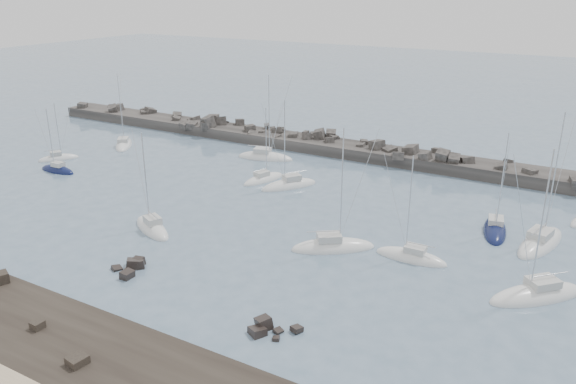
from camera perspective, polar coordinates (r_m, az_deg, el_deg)
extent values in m
plane|color=slate|center=(61.45, -7.03, -5.25)|extent=(400.00, 400.00, 0.00)
cube|color=black|center=(48.18, -23.22, -14.78)|extent=(140.00, 12.00, 0.70)
cube|color=black|center=(58.99, -27.16, -7.76)|extent=(1.73, 1.70, 1.00)
cube|color=black|center=(50.60, -24.10, -12.22)|extent=(0.92, 0.97, 0.63)
cube|color=black|center=(45.40, -20.61, -15.70)|extent=(1.46, 1.53, 0.63)
cube|color=black|center=(58.29, -17.00, -7.48)|extent=(1.25, 1.23, 0.78)
cube|color=black|center=(56.35, -16.02, -8.17)|extent=(1.09, 1.20, 1.06)
cube|color=black|center=(58.29, -15.07, -7.01)|extent=(1.32, 1.57, 1.14)
cube|color=black|center=(57.78, -15.97, -7.75)|extent=(0.81, 0.76, 0.64)
cube|color=black|center=(58.00, -14.91, -7.18)|extent=(1.65, 1.54, 1.24)
cube|color=black|center=(58.24, -15.40, -7.15)|extent=(2.08, 2.27, 1.57)
cube|color=black|center=(46.49, -3.13, -14.02)|extent=(1.76, 1.76, 1.07)
cube|color=black|center=(46.75, -1.01, -14.05)|extent=(0.94, 0.91, 0.69)
cube|color=black|center=(46.65, 0.89, -13.72)|extent=(1.04, 1.13, 0.57)
cube|color=black|center=(45.89, -1.21, -14.77)|extent=(0.82, 0.81, 0.63)
cube|color=black|center=(47.19, -2.46, -13.28)|extent=(1.84, 1.61, 1.50)
cube|color=#312E2C|center=(95.50, 2.88, 4.44)|extent=(115.00, 6.00, 3.20)
cube|color=#312E2C|center=(86.71, 17.78, 2.92)|extent=(2.56, 2.42, 2.06)
cube|color=#312E2C|center=(107.69, -7.61, 7.27)|extent=(2.70, 2.93, 2.16)
cube|color=#312E2C|center=(101.98, -2.13, 6.65)|extent=(1.42, 1.63, 1.35)
cube|color=#312E2C|center=(110.80, -9.98, 7.12)|extent=(1.54, 1.43, 1.14)
cube|color=#312E2C|center=(113.71, -11.20, 7.56)|extent=(2.49, 2.42, 1.75)
cube|color=#312E2C|center=(85.22, 20.87, 2.24)|extent=(1.86, 1.71, 2.07)
cube|color=#312E2C|center=(93.53, 4.24, 5.12)|extent=(2.11, 2.26, 1.83)
cube|color=#312E2C|center=(96.90, -1.20, 5.52)|extent=(1.81, 1.91, 1.30)
cube|color=#312E2C|center=(106.42, -6.78, 7.18)|extent=(3.09, 3.20, 2.21)
cube|color=#312E2C|center=(100.01, -2.66, 6.06)|extent=(1.46, 1.47, 0.89)
cube|color=#312E2C|center=(92.89, 7.73, 5.02)|extent=(1.71, 1.64, 1.02)
cube|color=#312E2C|center=(104.22, -8.36, 6.72)|extent=(2.93, 2.73, 1.94)
cube|color=#312E2C|center=(110.90, -9.39, 7.24)|extent=(2.21, 2.19, 1.81)
cube|color=#312E2C|center=(121.50, -17.35, 7.98)|extent=(2.61, 2.98, 2.49)
cube|color=#312E2C|center=(100.60, -3.87, 6.36)|extent=(2.64, 2.48, 1.81)
cube|color=#312E2C|center=(119.33, -14.35, 7.98)|extent=(1.74, 1.54, 1.53)
cube|color=#312E2C|center=(89.34, 12.37, 4.05)|extent=(2.36, 2.53, 2.21)
cube|color=#312E2C|center=(126.45, -17.58, 8.22)|extent=(1.50, 1.36, 1.30)
cube|color=#312E2C|center=(122.71, -16.85, 8.14)|extent=(2.08, 2.03, 2.11)
cube|color=#312E2C|center=(99.70, -0.78, 6.27)|extent=(1.68, 1.61, 1.54)
cube|color=#312E2C|center=(95.51, 4.63, 5.49)|extent=(1.81, 1.64, 1.31)
cube|color=#312E2C|center=(90.44, 14.78, 3.97)|extent=(1.39, 1.29, 1.36)
cube|color=#312E2C|center=(111.07, -11.28, 7.27)|extent=(2.23, 2.23, 1.46)
cube|color=#312E2C|center=(95.37, 1.93, 5.64)|extent=(1.83, 2.10, 1.75)
cube|color=#312E2C|center=(98.09, 2.60, 5.73)|extent=(1.71, 1.68, 1.42)
cube|color=#312E2C|center=(104.08, -8.11, 7.00)|extent=(2.46, 2.66, 2.69)
cube|color=#312E2C|center=(99.46, -0.39, 5.88)|extent=(1.03, 0.92, 0.83)
cube|color=#312E2C|center=(95.59, 3.22, 5.80)|extent=(2.38, 2.35, 2.35)
cube|color=#312E2C|center=(106.38, -9.76, 6.68)|extent=(2.52, 2.46, 1.74)
cube|color=#312E2C|center=(88.77, 21.47, 2.90)|extent=(1.53, 1.60, 1.07)
cube|color=#312E2C|center=(127.77, -20.14, 8.10)|extent=(2.66, 2.65, 1.99)
cube|color=#312E2C|center=(88.87, 15.41, 3.43)|extent=(1.80, 1.95, 1.45)
cube|color=#312E2C|center=(97.90, 1.83, 5.97)|extent=(1.21, 1.22, 1.07)
cube|color=#312E2C|center=(87.18, 11.13, 3.60)|extent=(2.27, 2.44, 1.63)
cube|color=#312E2C|center=(99.64, -1.02, 6.27)|extent=(2.32, 2.05, 1.72)
cube|color=#312E2C|center=(91.80, 7.42, 4.62)|extent=(1.43, 1.64, 1.22)
cube|color=#312E2C|center=(86.55, 13.76, 3.53)|extent=(1.96, 1.92, 1.64)
cube|color=#312E2C|center=(101.78, -1.68, 6.28)|extent=(1.58, 1.73, 1.43)
cube|color=#312E2C|center=(89.69, 10.31, 4.17)|extent=(2.44, 2.59, 1.45)
cube|color=#312E2C|center=(86.13, 15.44, 3.54)|extent=(1.99, 2.17, 2.22)
cube|color=#312E2C|center=(86.14, 16.48, 3.16)|extent=(2.04, 2.44, 2.03)
cube|color=#312E2C|center=(107.52, -6.45, 6.98)|extent=(1.85, 1.97, 1.35)
cube|color=#312E2C|center=(90.45, 9.03, 4.62)|extent=(2.77, 2.70, 2.14)
cube|color=#312E2C|center=(84.71, 23.34, 1.88)|extent=(2.23, 2.10, 1.09)
cube|color=#312E2C|center=(96.44, 4.37, 5.72)|extent=(2.42, 2.56, 2.25)
cube|color=#312E2C|center=(107.19, -10.42, 6.66)|extent=(2.13, 1.95, 1.53)
cube|color=#312E2C|center=(96.71, 0.54, 5.71)|extent=(2.11, 2.15, 1.40)
cube|color=#312E2C|center=(95.92, 4.71, 5.41)|extent=(2.18, 2.11, 0.94)
cube|color=#312E2C|center=(118.13, -13.85, 7.86)|extent=(2.57, 2.71, 2.46)
cube|color=#312E2C|center=(105.61, -4.91, 7.07)|extent=(2.44, 2.52, 1.53)
cube|color=#312E2C|center=(99.29, -3.59, 5.84)|extent=(2.23, 2.08, 1.67)
cube|color=#312E2C|center=(117.87, -14.40, 7.69)|extent=(2.01, 1.84, 1.65)
ellipsoid|color=white|center=(97.08, -22.27, 3.08)|extent=(5.09, 6.09, 1.73)
cube|color=beige|center=(96.80, -22.53, 3.64)|extent=(2.00, 2.11, 0.60)
cylinder|color=silver|center=(95.89, -22.37, 5.90)|extent=(0.10, 0.10, 8.26)
cylinder|color=silver|center=(96.64, -22.83, 3.92)|extent=(1.49, 2.05, 0.09)
ellipsoid|color=white|center=(101.89, -16.32, 4.57)|extent=(7.27, 8.21, 2.02)
cube|color=beige|center=(101.19, -16.42, 5.14)|extent=(2.79, 2.90, 0.61)
cylinder|color=silver|center=(101.05, -16.65, 8.23)|extent=(0.10, 0.10, 11.35)
cylinder|color=silver|center=(100.49, -16.49, 5.36)|extent=(2.16, 2.69, 0.09)
ellipsoid|color=#0F163F|center=(91.01, -22.36, 1.98)|extent=(6.43, 2.09, 1.87)
cube|color=beige|center=(90.44, -22.33, 2.63)|extent=(1.81, 1.32, 0.67)
cylinder|color=silver|center=(90.05, -23.01, 5.11)|extent=(0.11, 0.11, 8.64)
cylinder|color=silver|center=(89.93, -22.20, 2.96)|extent=(2.56, 0.14, 0.10)
ellipsoid|color=white|center=(80.29, -2.48, 1.20)|extent=(4.27, 7.44, 1.88)
cube|color=beige|center=(79.72, -2.69, 1.90)|extent=(1.97, 2.33, 0.62)
cylinder|color=silver|center=(78.98, -2.23, 5.13)|extent=(0.11, 0.11, 9.59)
cylinder|color=silver|center=(79.24, -2.97, 2.21)|extent=(0.96, 2.73, 0.09)
ellipsoid|color=white|center=(90.46, -2.33, 3.43)|extent=(9.61, 4.97, 2.29)
cube|color=beige|center=(90.22, -2.62, 4.26)|extent=(2.94, 2.42, 0.71)
cylinder|color=silver|center=(88.40, -1.93, 7.85)|extent=(0.12, 0.12, 12.42)
cylinder|color=silver|center=(90.23, -3.01, 4.69)|extent=(3.60, 0.98, 0.10)
ellipsoid|color=white|center=(66.14, -13.63, -3.72)|extent=(7.90, 5.47, 2.22)
cube|color=beige|center=(65.29, -13.60, -2.77)|extent=(2.59, 2.32, 0.78)
cylinder|color=silver|center=(64.50, -14.27, 1.41)|extent=(0.13, 0.13, 10.30)
cylinder|color=silver|center=(64.55, -13.48, -2.33)|extent=(2.79, 1.44, 0.11)
ellipsoid|color=white|center=(77.69, 0.11, 0.55)|extent=(6.84, 8.26, 2.21)
cube|color=beige|center=(77.43, 0.39, 1.51)|extent=(2.69, 2.85, 0.73)
cylinder|color=silver|center=(75.45, -0.34, 5.14)|extent=(0.13, 0.13, 11.17)
cylinder|color=silver|center=(77.45, 0.78, 2.04)|extent=(1.98, 2.77, 0.10)
ellipsoid|color=white|center=(60.05, 4.59, -5.74)|extent=(8.90, 7.48, 2.30)
cube|color=beige|center=(59.39, 4.20, -4.59)|extent=(3.09, 2.93, 0.74)
cylinder|color=silver|center=(57.44, 5.49, 0.61)|extent=(0.13, 0.13, 12.10)
cylinder|color=silver|center=(59.01, 3.62, -4.02)|extent=(2.98, 2.17, 0.11)
ellipsoid|color=#0F163F|center=(68.06, 20.26, -3.75)|extent=(4.02, 8.33, 2.03)
cube|color=beige|center=(67.98, 20.37, -2.70)|extent=(2.02, 2.51, 0.65)
cylinder|color=silver|center=(65.28, 20.93, 1.06)|extent=(0.11, 0.11, 10.80)
cylinder|color=silver|center=(68.28, 20.43, -2.06)|extent=(0.73, 3.15, 0.09)
ellipsoid|color=white|center=(59.15, 12.38, -6.61)|extent=(7.48, 2.43, 1.97)
cube|color=beige|center=(58.56, 12.81, -5.67)|extent=(2.11, 1.53, 0.65)
cylinder|color=silver|center=(56.92, 12.25, -1.22)|extent=(0.11, 0.11, 10.05)
cylinder|color=silver|center=(58.19, 13.35, -5.23)|extent=(2.98, 0.14, 0.09)
ellipsoid|color=white|center=(66.61, 24.23, -4.86)|extent=(5.27, 10.28, 2.49)
cube|color=beige|center=(65.62, 24.27, -3.85)|extent=(2.57, 3.14, 0.79)
cylinder|color=silver|center=(64.67, 25.45, 1.57)|extent=(0.13, 0.13, 13.29)
cylinder|color=silver|center=(64.73, 24.15, -3.45)|extent=(1.03, 3.85, 0.11)
ellipsoid|color=white|center=(55.93, 23.88, -9.68)|extent=(8.80, 8.85, 2.36)
cube|color=beige|center=(55.58, 24.47, -8.35)|extent=(3.24, 3.25, 0.74)
cylinder|color=silver|center=(52.35, 24.39, -2.75)|extent=(0.13, 0.13, 12.86)
cylinder|color=silver|center=(55.69, 25.11, -7.61)|extent=(2.75, 2.78, 0.11)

